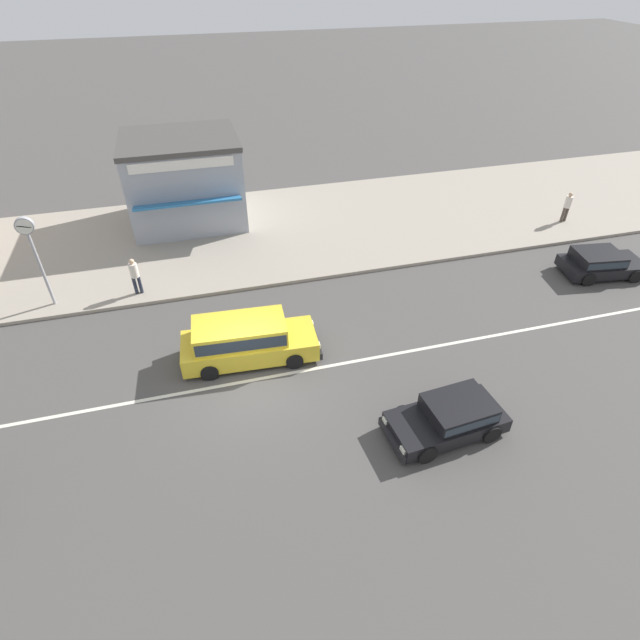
{
  "coord_description": "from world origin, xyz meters",
  "views": [
    {
      "loc": [
        -0.94,
        -12.33,
        11.84
      ],
      "look_at": [
        2.83,
        1.63,
        0.8
      ],
      "focal_mm": 28.0,
      "sensor_mm": 36.0,
      "label": 1
    }
  ],
  "objects_px": {
    "shopfront_mid_block": "(185,180)",
    "hatchback_black_0": "(601,262)",
    "hatchback_black_3": "(450,416)",
    "pedestrian_mid_kerb": "(135,274)",
    "pedestrian_near_clock": "(568,205)",
    "street_clock": "(31,241)",
    "minivan_yellow_2": "(245,339)"
  },
  "relations": [
    {
      "from": "shopfront_mid_block",
      "to": "hatchback_black_0",
      "type": "bearing_deg",
      "value": -30.32
    },
    {
      "from": "hatchback_black_3",
      "to": "pedestrian_mid_kerb",
      "type": "height_order",
      "value": "pedestrian_mid_kerb"
    },
    {
      "from": "hatchback_black_0",
      "to": "pedestrian_mid_kerb",
      "type": "xyz_separation_m",
      "value": [
        -19.61,
        3.51,
        0.5
      ]
    },
    {
      "from": "hatchback_black_3",
      "to": "pedestrian_near_clock",
      "type": "bearing_deg",
      "value": 42.39
    },
    {
      "from": "street_clock",
      "to": "shopfront_mid_block",
      "type": "height_order",
      "value": "shopfront_mid_block"
    },
    {
      "from": "street_clock",
      "to": "pedestrian_near_clock",
      "type": "relative_size",
      "value": 2.42
    },
    {
      "from": "pedestrian_near_clock",
      "to": "hatchback_black_3",
      "type": "bearing_deg",
      "value": -137.61
    },
    {
      "from": "street_clock",
      "to": "pedestrian_near_clock",
      "type": "distance_m",
      "value": 24.62
    },
    {
      "from": "pedestrian_near_clock",
      "to": "shopfront_mid_block",
      "type": "xyz_separation_m",
      "value": [
        -18.72,
        5.33,
        1.23
      ]
    },
    {
      "from": "minivan_yellow_2",
      "to": "street_clock",
      "type": "xyz_separation_m",
      "value": [
        -7.04,
        5.11,
        2.12
      ]
    },
    {
      "from": "hatchback_black_3",
      "to": "street_clock",
      "type": "height_order",
      "value": "street_clock"
    },
    {
      "from": "minivan_yellow_2",
      "to": "shopfront_mid_block",
      "type": "distance_m",
      "value": 11.67
    },
    {
      "from": "shopfront_mid_block",
      "to": "street_clock",
      "type": "bearing_deg",
      "value": -132.18
    },
    {
      "from": "street_clock",
      "to": "hatchback_black_3",
      "type": "bearing_deg",
      "value": -38.8
    },
    {
      "from": "minivan_yellow_2",
      "to": "shopfront_mid_block",
      "type": "height_order",
      "value": "shopfront_mid_block"
    },
    {
      "from": "minivan_yellow_2",
      "to": "shopfront_mid_block",
      "type": "xyz_separation_m",
      "value": [
        -1.24,
        11.51,
        1.44
      ]
    },
    {
      "from": "hatchback_black_3",
      "to": "minivan_yellow_2",
      "type": "bearing_deg",
      "value": 137.84
    },
    {
      "from": "minivan_yellow_2",
      "to": "pedestrian_mid_kerb",
      "type": "xyz_separation_m",
      "value": [
        -3.75,
        5.01,
        0.24
      ]
    },
    {
      "from": "street_clock",
      "to": "hatchback_black_0",
      "type": "bearing_deg",
      "value": -8.94
    },
    {
      "from": "hatchback_black_0",
      "to": "shopfront_mid_block",
      "type": "height_order",
      "value": "shopfront_mid_block"
    },
    {
      "from": "hatchback_black_0",
      "to": "pedestrian_mid_kerb",
      "type": "distance_m",
      "value": 19.93
    },
    {
      "from": "minivan_yellow_2",
      "to": "pedestrian_near_clock",
      "type": "relative_size",
      "value": 3.11
    },
    {
      "from": "hatchback_black_3",
      "to": "hatchback_black_0",
      "type": "bearing_deg",
      "value": 31.32
    },
    {
      "from": "hatchback_black_0",
      "to": "shopfront_mid_block",
      "type": "distance_m",
      "value": 19.88
    },
    {
      "from": "shopfront_mid_block",
      "to": "hatchback_black_3",
      "type": "bearing_deg",
      "value": -68.0
    },
    {
      "from": "pedestrian_mid_kerb",
      "to": "shopfront_mid_block",
      "type": "bearing_deg",
      "value": 68.86
    },
    {
      "from": "hatchback_black_3",
      "to": "pedestrian_mid_kerb",
      "type": "distance_m",
      "value": 13.47
    },
    {
      "from": "minivan_yellow_2",
      "to": "hatchback_black_3",
      "type": "xyz_separation_m",
      "value": [
        5.38,
        -4.87,
        -0.26
      ]
    },
    {
      "from": "pedestrian_mid_kerb",
      "to": "shopfront_mid_block",
      "type": "distance_m",
      "value": 7.07
    },
    {
      "from": "hatchback_black_3",
      "to": "street_clock",
      "type": "distance_m",
      "value": 16.11
    },
    {
      "from": "hatchback_black_0",
      "to": "hatchback_black_3",
      "type": "bearing_deg",
      "value": -148.68
    },
    {
      "from": "street_clock",
      "to": "shopfront_mid_block",
      "type": "bearing_deg",
      "value": 47.82
    }
  ]
}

